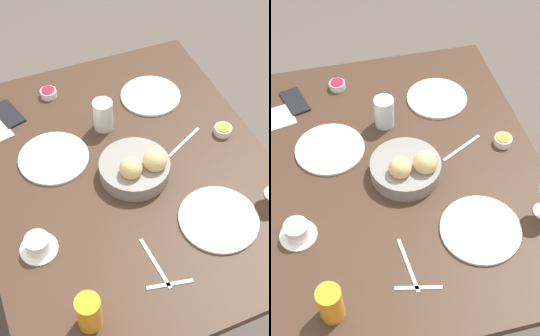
{
  "view_description": "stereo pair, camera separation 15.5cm",
  "coord_description": "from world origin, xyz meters",
  "views": [
    {
      "loc": [
        -0.96,
        0.36,
        1.95
      ],
      "look_at": [
        -0.03,
        -0.02,
        0.77
      ],
      "focal_mm": 50.0,
      "sensor_mm": 36.0,
      "label": 1
    },
    {
      "loc": [
        -1.01,
        0.21,
        1.95
      ],
      "look_at": [
        -0.03,
        -0.02,
        0.77
      ],
      "focal_mm": 50.0,
      "sensor_mm": 36.0,
      "label": 2
    }
  ],
  "objects": [
    {
      "name": "knife_silver",
      "position": [
        -0.37,
        0.05,
        0.74
      ],
      "size": [
        0.18,
        0.03,
        0.0
      ],
      "color": "#B7B7BC",
      "rests_on": "dining_table"
    },
    {
      "name": "jam_bowl_berry",
      "position": [
        0.46,
        0.14,
        0.75
      ],
      "size": [
        0.06,
        0.06,
        0.03
      ],
      "color": "white",
      "rests_on": "dining_table"
    },
    {
      "name": "fork_silver",
      "position": [
        0.04,
        -0.24,
        0.74
      ],
      "size": [
        0.1,
        0.16,
        0.0
      ],
      "color": "#B7B7BC",
      "rests_on": "dining_table"
    },
    {
      "name": "spoon_coffee",
      "position": [
        -0.44,
        0.04,
        0.74
      ],
      "size": [
        0.04,
        0.13,
        0.0
      ],
      "color": "#B7B7BC",
      "rests_on": "dining_table"
    },
    {
      "name": "plate_near_left",
      "position": [
        -0.3,
        -0.19,
        0.74
      ],
      "size": [
        0.25,
        0.25,
        0.01
      ],
      "color": "silver",
      "rests_on": "dining_table"
    },
    {
      "name": "napkin",
      "position": [
        0.34,
        0.38,
        0.74
      ],
      "size": [
        0.14,
        0.14,
        0.0
      ],
      "color": "silver",
      "rests_on": "dining_table"
    },
    {
      "name": "coffee_cup",
      "position": [
        -0.19,
        0.35,
        0.76
      ],
      "size": [
        0.11,
        0.11,
        0.06
      ],
      "color": "white",
      "rests_on": "dining_table"
    },
    {
      "name": "water_tumbler",
      "position": [
        0.22,
        -0.0,
        0.79
      ],
      "size": [
        0.07,
        0.07,
        0.12
      ],
      "color": "silver",
      "rests_on": "dining_table"
    },
    {
      "name": "plate_far_center",
      "position": [
        0.14,
        0.21,
        0.74
      ],
      "size": [
        0.24,
        0.24,
        0.01
      ],
      "color": "silver",
      "rests_on": "dining_table"
    },
    {
      "name": "ground_plane",
      "position": [
        0.0,
        0.0,
        0.0
      ],
      "size": [
        10.0,
        10.0,
        0.0
      ],
      "primitive_type": "plane",
      "color": "#564C44"
    },
    {
      "name": "jam_bowl_honey",
      "position": [
        0.03,
        -0.39,
        0.75
      ],
      "size": [
        0.06,
        0.06,
        0.03
      ],
      "color": "white",
      "rests_on": "dining_table"
    },
    {
      "name": "dining_table",
      "position": [
        0.0,
        0.0,
        0.64
      ],
      "size": [
        1.23,
        0.98,
        0.74
      ],
      "color": "#3D281C",
      "rests_on": "ground_plane"
    },
    {
      "name": "bread_basket",
      "position": [
        -0.04,
        -0.02,
        0.77
      ],
      "size": [
        0.24,
        0.24,
        0.12
      ],
      "color": "gray",
      "rests_on": "dining_table"
    },
    {
      "name": "juice_glass",
      "position": [
        -0.46,
        0.28,
        0.8
      ],
      "size": [
        0.07,
        0.07,
        0.12
      ],
      "color": "orange",
      "rests_on": "dining_table"
    },
    {
      "name": "plate_near_right",
      "position": [
        0.31,
        -0.23,
        0.74
      ],
      "size": [
        0.23,
        0.23,
        0.01
      ],
      "color": "silver",
      "rests_on": "dining_table"
    },
    {
      "name": "cell_phone",
      "position": [
        0.42,
        0.31,
        0.74
      ],
      "size": [
        0.16,
        0.11,
        0.01
      ],
      "color": "black",
      "rests_on": "dining_table"
    }
  ]
}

